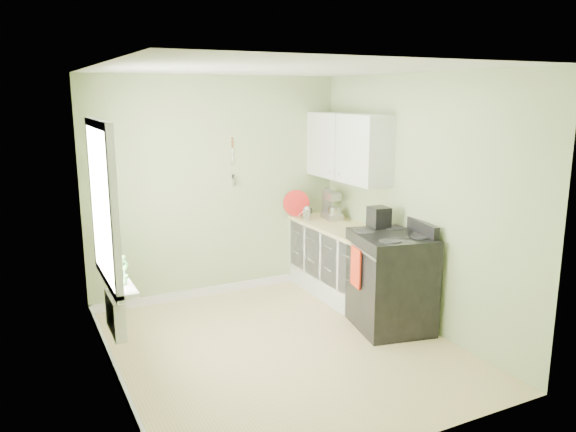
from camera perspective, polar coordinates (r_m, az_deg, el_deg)
name	(u,v)px	position (r m, az deg, el deg)	size (l,w,h in m)	color
floor	(282,349)	(5.75, -0.58, -13.35)	(3.20, 3.60, 0.02)	tan
ceiling	(282,67)	(5.19, -0.64, 14.85)	(3.20, 3.60, 0.02)	white
wall_back	(217,188)	(6.95, -7.21, 2.85)	(3.20, 0.02, 2.70)	#A5B97E
wall_left	(106,235)	(4.84, -18.01, -1.82)	(0.02, 3.60, 2.70)	#A5B97E
wall_right	(417,202)	(6.17, 12.94, 1.44)	(0.02, 3.60, 2.70)	#A5B97E
base_cabinets	(341,263)	(7.00, 5.39, -4.74)	(0.60, 1.60, 0.87)	white
countertop	(341,227)	(6.87, 5.39, -1.12)	(0.64, 1.60, 0.04)	#EEDA91
upper_cabinets	(348,147)	(6.87, 6.07, 6.98)	(0.35, 1.40, 0.80)	white
window	(102,204)	(5.09, -18.39, 1.14)	(0.06, 1.14, 1.44)	white
window_sill	(116,277)	(5.26, -17.11, -5.96)	(0.18, 1.14, 0.04)	white
radiator	(116,314)	(5.32, -17.11, -9.53)	(0.12, 0.50, 0.35)	white
wall_utensils	(233,170)	(6.96, -5.62, 4.69)	(0.02, 0.14, 0.58)	#EEDA91
stove	(391,280)	(6.15, 10.39, -6.43)	(0.90, 0.98, 1.17)	black
stand_mixer	(331,206)	(7.19, 4.44, 1.02)	(0.23, 0.34, 0.39)	#B2B2B7
kettle	(307,213)	(7.13, 1.91, 0.31)	(0.18, 0.10, 0.18)	silver
coffee_maker	(378,223)	(6.29, 9.17, -0.74)	(0.22, 0.24, 0.35)	black
red_tray	(296,203)	(7.33, 0.84, 1.31)	(0.35, 0.35, 0.02)	#A41917
jar	(364,236)	(6.22, 7.75, -2.06)	(0.07, 0.07, 0.08)	beige
plant_a	(122,269)	(4.93, -16.50, -5.18)	(0.15, 0.10, 0.28)	#457C39
plant_b	(114,255)	(5.28, -17.27, -3.82)	(0.18, 0.14, 0.32)	#457C39
plant_c	(110,252)	(5.51, -17.67, -3.47)	(0.15, 0.15, 0.27)	#457C39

